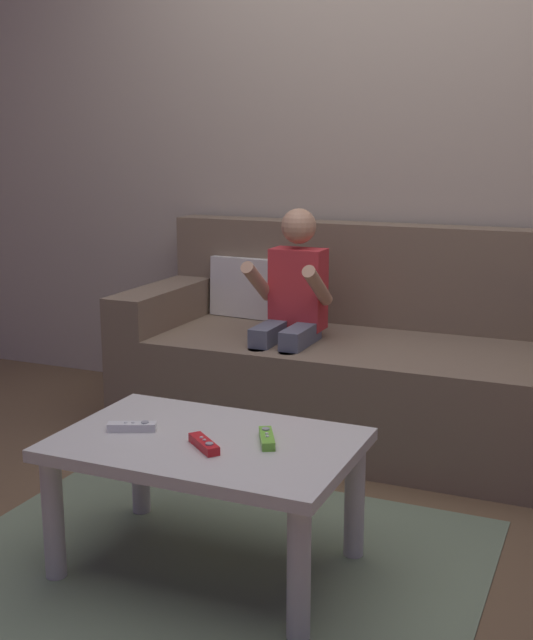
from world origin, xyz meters
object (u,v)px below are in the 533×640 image
(game_remote_red_far_corner, at_px, (204,444))
(couch, at_px, (357,365))
(person_seated_on_couch, at_px, (290,311))
(game_remote_lime_near_edge, at_px, (267,438))
(coffee_table, at_px, (207,460))
(game_remote_white_center, at_px, (132,427))

(game_remote_red_far_corner, bearing_deg, couch, 88.39)
(person_seated_on_couch, distance_m, game_remote_lime_near_edge, 1.07)
(coffee_table, bearing_deg, person_seated_on_couch, 99.01)
(person_seated_on_couch, distance_m, coffee_table, 1.09)
(coffee_table, bearing_deg, game_remote_lime_near_edge, 13.60)
(game_remote_red_far_corner, bearing_deg, game_remote_lime_near_edge, 37.69)
(coffee_table, xyz_separation_m, game_remote_white_center, (-0.23, -0.03, 0.08))
(person_seated_on_couch, height_order, game_remote_white_center, person_seated_on_couch)
(person_seated_on_couch, relative_size, coffee_table, 1.13)
(game_remote_lime_near_edge, xyz_separation_m, game_remote_white_center, (-0.40, -0.07, 0.00))
(game_remote_white_center, relative_size, game_remote_red_far_corner, 1.09)
(game_remote_lime_near_edge, distance_m, game_remote_white_center, 0.40)
(coffee_table, bearing_deg, couch, 87.01)
(couch, bearing_deg, game_remote_white_center, -103.10)
(person_seated_on_couch, xyz_separation_m, game_remote_white_center, (-0.06, -1.08, -0.14))
(game_remote_white_center, bearing_deg, game_remote_red_far_corner, -8.77)
(person_seated_on_couch, relative_size, game_remote_red_far_corner, 7.28)
(game_remote_white_center, bearing_deg, coffee_table, 7.06)
(coffee_table, xyz_separation_m, game_remote_lime_near_edge, (0.17, 0.04, 0.08))
(person_seated_on_couch, relative_size, game_remote_white_center, 6.68)
(couch, xyz_separation_m, game_remote_red_far_corner, (-0.04, -1.30, 0.10))
(couch, relative_size, coffee_table, 2.29)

